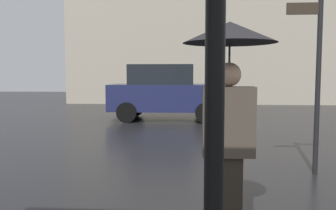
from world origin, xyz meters
name	(u,v)px	position (x,y,z in m)	size (l,w,h in m)	color
pedestrian_with_umbrella	(229,81)	(-0.25, 1.14, 1.54)	(0.88, 0.88, 2.10)	#2A241E
parked_car_left	(166,92)	(-1.52, 10.34, 1.00)	(4.03, 2.00, 1.95)	#1E234C
street_signpost	(319,54)	(1.40, 3.53, 1.92)	(1.08, 0.08, 3.18)	black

